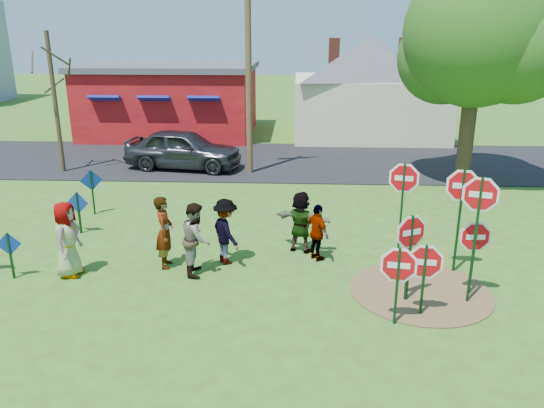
% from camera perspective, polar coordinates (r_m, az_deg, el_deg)
% --- Properties ---
extents(ground, '(120.00, 120.00, 0.00)m').
position_cam_1_polar(ground, '(13.41, -4.55, -6.96)').
color(ground, '#395919').
rests_on(ground, ground).
extents(road, '(120.00, 7.50, 0.04)m').
position_cam_1_polar(road, '(24.26, -1.19, 4.70)').
color(road, black).
rests_on(road, ground).
extents(dirt_patch, '(3.20, 3.20, 0.03)m').
position_cam_1_polar(dirt_patch, '(12.73, 15.64, -9.00)').
color(dirt_patch, brown).
rests_on(dirt_patch, ground).
extents(red_building, '(9.40, 7.69, 3.90)m').
position_cam_1_polar(red_building, '(31.08, -10.73, 11.03)').
color(red_building, maroon).
rests_on(red_building, ground).
extents(cream_house, '(9.40, 9.40, 6.50)m').
position_cam_1_polar(cream_house, '(30.40, 10.31, 12.72)').
color(cream_house, beige).
rests_on(cream_house, ground).
extents(stop_sign_a, '(0.99, 0.16, 1.80)m').
position_cam_1_polar(stop_sign_a, '(10.81, 13.43, -6.95)').
color(stop_sign_a, black).
rests_on(stop_sign_a, ground).
extents(stop_sign_b, '(0.96, 0.25, 2.80)m').
position_cam_1_polar(stop_sign_b, '(13.21, 13.92, 1.62)').
color(stop_sign_b, black).
rests_on(stop_sign_b, ground).
extents(stop_sign_c, '(0.97, 0.32, 2.98)m').
position_cam_1_polar(stop_sign_c, '(11.80, 21.32, -0.73)').
color(stop_sign_c, black).
rests_on(stop_sign_c, ground).
extents(stop_sign_d, '(1.05, 0.21, 2.75)m').
position_cam_1_polar(stop_sign_d, '(13.28, 19.75, 0.91)').
color(stop_sign_d, black).
rests_on(stop_sign_d, ground).
extents(stop_sign_e, '(1.00, 0.14, 1.71)m').
position_cam_1_polar(stop_sign_e, '(11.30, 16.10, -6.44)').
color(stop_sign_e, black).
rests_on(stop_sign_e, ground).
extents(stop_sign_f, '(0.95, 0.06, 1.87)m').
position_cam_1_polar(stop_sign_f, '(12.44, 20.98, -3.77)').
color(stop_sign_f, black).
rests_on(stop_sign_f, ground).
extents(stop_sign_g, '(0.92, 0.45, 2.12)m').
position_cam_1_polar(stop_sign_g, '(11.67, 14.68, -3.71)').
color(stop_sign_g, black).
rests_on(stop_sign_g, ground).
extents(blue_diamond_b, '(0.58, 0.09, 1.18)m').
position_cam_1_polar(blue_diamond_b, '(14.04, -26.38, -4.46)').
color(blue_diamond_b, black).
rests_on(blue_diamond_b, ground).
extents(blue_diamond_c, '(0.66, 0.12, 1.27)m').
position_cam_1_polar(blue_diamond_c, '(16.36, -20.11, -0.39)').
color(blue_diamond_c, black).
rests_on(blue_diamond_c, ground).
extents(blue_diamond_d, '(0.63, 0.33, 1.49)m').
position_cam_1_polar(blue_diamond_d, '(17.88, -18.80, 1.77)').
color(blue_diamond_d, black).
rests_on(blue_diamond_d, ground).
extents(person_a, '(0.65, 0.95, 1.87)m').
position_cam_1_polar(person_a, '(13.60, -21.18, -3.55)').
color(person_a, '#3C5694').
rests_on(person_a, ground).
extents(person_b, '(0.52, 0.72, 1.85)m').
position_cam_1_polar(person_b, '(13.42, -11.49, -2.97)').
color(person_b, '#2E7677').
rests_on(person_b, ground).
extents(person_c, '(0.74, 0.92, 1.80)m').
position_cam_1_polar(person_c, '(12.95, -8.14, -3.70)').
color(person_c, brown).
rests_on(person_c, ground).
extents(person_d, '(1.14, 1.27, 1.71)m').
position_cam_1_polar(person_d, '(13.42, -4.99, -2.97)').
color(person_d, '#35353A').
rests_on(person_d, ground).
extents(person_e, '(0.80, 0.93, 1.50)m').
position_cam_1_polar(person_e, '(13.64, 4.90, -3.09)').
color(person_e, '#492A4F').
rests_on(person_e, ground).
extents(person_f, '(1.62, 1.05, 1.67)m').
position_cam_1_polar(person_f, '(14.12, 3.13, -1.91)').
color(person_f, '#1B4D29').
rests_on(person_f, ground).
extents(suv, '(5.16, 2.72, 1.67)m').
position_cam_1_polar(suv, '(22.94, -9.51, 5.86)').
color(suv, '#2F2F34').
rests_on(suv, road).
extents(utility_pole, '(1.94, 0.59, 8.08)m').
position_cam_1_polar(utility_pole, '(21.47, -2.54, 14.37)').
color(utility_pole, '#4C3823').
rests_on(utility_pole, ground).
extents(leafy_tree, '(5.81, 5.30, 8.25)m').
position_cam_1_polar(leafy_tree, '(21.15, 21.58, 16.00)').
color(leafy_tree, '#382819').
rests_on(leafy_tree, ground).
extents(bare_tree_west, '(1.80, 1.80, 5.68)m').
position_cam_1_polar(bare_tree_west, '(23.41, -22.52, 11.94)').
color(bare_tree_west, '#382819').
rests_on(bare_tree_west, ground).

